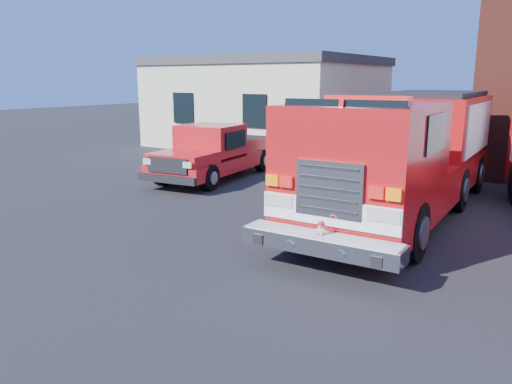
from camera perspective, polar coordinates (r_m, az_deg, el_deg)
The scene contains 4 objects.
ground at distance 10.34m, azimuth 3.77°, elevation -5.82°, with size 100.00×100.00×0.00m, color black.
side_building at distance 25.62m, azimuth 1.26°, elevation 10.31°, with size 10.20×8.20×4.35m.
fire_engine at distance 12.78m, azimuth 16.73°, elevation 4.38°, with size 3.08×9.80×2.99m.
pickup_truck at distance 16.99m, azimuth -4.69°, elevation 4.50°, with size 2.74×5.81×1.83m.
Camera 1 is at (4.95, -8.46, 3.29)m, focal length 35.00 mm.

